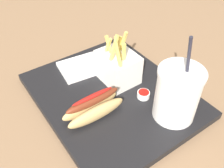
# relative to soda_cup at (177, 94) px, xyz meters

# --- Properties ---
(ground_plane) EXTENTS (2.40, 2.40, 0.02)m
(ground_plane) POSITION_rel_soda_cup_xyz_m (-0.15, -0.08, -0.10)
(ground_plane) COLOR #8C6B4C
(food_tray) EXTENTS (0.43, 0.36, 0.02)m
(food_tray) POSITION_rel_soda_cup_xyz_m (-0.15, -0.08, -0.08)
(food_tray) COLOR black
(food_tray) RESTS_ON ground_plane
(soda_cup) EXTENTS (0.10, 0.10, 0.22)m
(soda_cup) POSITION_rel_soda_cup_xyz_m (0.00, 0.00, 0.00)
(soda_cup) COLOR white
(soda_cup) RESTS_ON food_tray
(fries_basket) EXTENTS (0.11, 0.09, 0.15)m
(fries_basket) POSITION_rel_soda_cup_xyz_m (-0.18, -0.03, -0.02)
(fries_basket) COLOR white
(fries_basket) RESTS_ON food_tray
(hot_dog_1) EXTENTS (0.06, 0.15, 0.07)m
(hot_dog_1) POSITION_rel_soda_cup_xyz_m (-0.11, -0.16, -0.04)
(hot_dog_1) COLOR tan
(hot_dog_1) RESTS_ON food_tray
(ketchup_cup_1) EXTENTS (0.03, 0.03, 0.02)m
(ketchup_cup_1) POSITION_rel_soda_cup_xyz_m (-0.09, -0.02, -0.06)
(ketchup_cup_1) COLOR white
(ketchup_cup_1) RESTS_ON food_tray
(napkin_stack) EXTENTS (0.11, 0.13, 0.01)m
(napkin_stack) POSITION_rel_soda_cup_xyz_m (-0.28, -0.09, -0.06)
(napkin_stack) COLOR white
(napkin_stack) RESTS_ON food_tray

